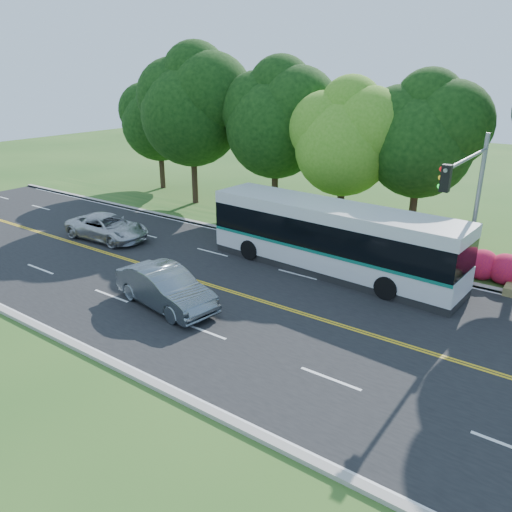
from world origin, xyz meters
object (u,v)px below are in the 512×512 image
Objects in this scene: traffic_signal at (469,194)px; suv at (107,227)px; sedan at (165,288)px; transit_bus at (331,239)px.

traffic_signal reaches higher than suv.
transit_bus is at bearing -17.28° from sedan.
sedan is at bearing -118.78° from suv.
transit_bus is 2.55× the size of sedan.
traffic_signal reaches higher than sedan.
traffic_signal is 1.36× the size of sedan.
transit_bus is at bearing -174.82° from traffic_signal.
sedan is 10.33m from suv.
traffic_signal is 13.27m from sedan.
suv is (-9.32, 4.44, -0.11)m from sedan.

